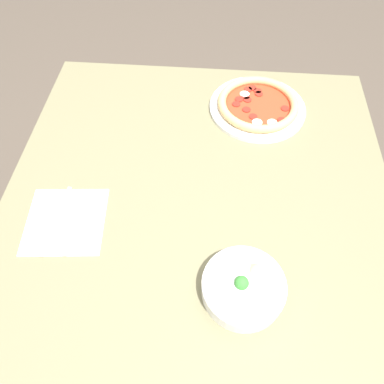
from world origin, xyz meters
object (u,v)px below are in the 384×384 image
bowl (244,287)px  knife (57,217)px  fork (77,220)px  pizza (258,105)px

bowl → knife: 0.50m
fork → knife: size_ratio=0.95×
bowl → fork: bearing=-19.9°
bowl → knife: bowl is taller
bowl → pizza: bearing=-94.3°
knife → bowl: bearing=76.0°
bowl → fork: bowl is taller
pizza → bowl: size_ratio=1.64×
bowl → fork: 0.45m
bowl → fork: (0.42, -0.15, -0.02)m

